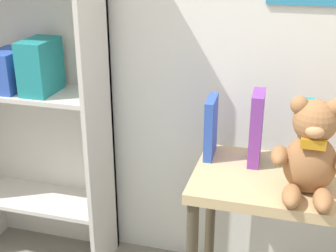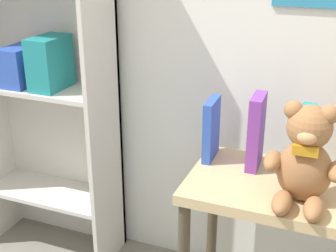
% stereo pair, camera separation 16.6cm
% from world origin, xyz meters
% --- Properties ---
extents(bookshelf_side, '(0.60, 0.26, 1.53)m').
position_xyz_m(bookshelf_side, '(-0.81, 1.29, 0.86)').
color(bookshelf_side, beige).
rests_on(bookshelf_side, ground_plane).
extents(display_table, '(0.70, 0.40, 0.60)m').
position_xyz_m(display_table, '(0.25, 1.13, 0.50)').
color(display_table, tan).
rests_on(display_table, ground_plane).
extents(teddy_bear, '(0.24, 0.22, 0.31)m').
position_xyz_m(teddy_bear, '(0.27, 1.04, 0.74)').
color(teddy_bear, '#99663D').
rests_on(teddy_bear, display_table).
extents(book_standing_blue, '(0.04, 0.14, 0.22)m').
position_xyz_m(book_standing_blue, '(-0.07, 1.23, 0.71)').
color(book_standing_blue, '#2D51B7').
rests_on(book_standing_blue, display_table).
extents(book_standing_purple, '(0.04, 0.13, 0.26)m').
position_xyz_m(book_standing_purple, '(0.09, 1.22, 0.73)').
color(book_standing_purple, purple).
rests_on(book_standing_purple, display_table).
extents(book_standing_teal, '(0.04, 0.11, 0.24)m').
position_xyz_m(book_standing_teal, '(0.25, 1.21, 0.72)').
color(book_standing_teal, teal).
rests_on(book_standing_teal, display_table).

